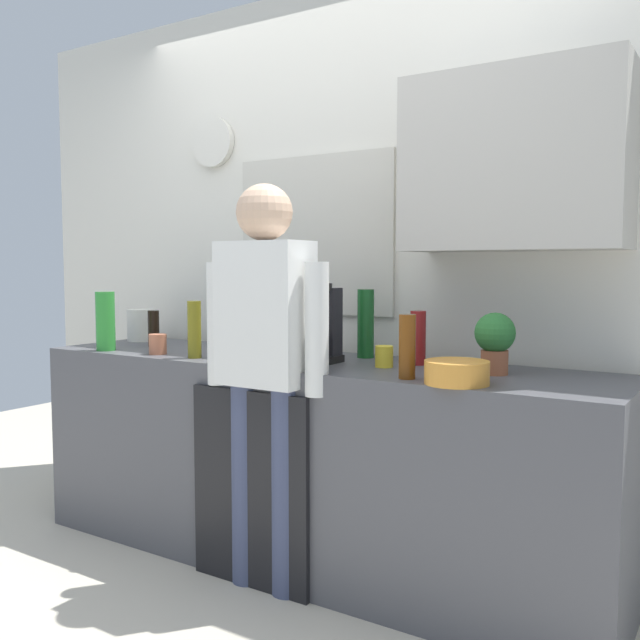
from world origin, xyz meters
The scene contains 17 objects.
ground_plane centered at (0.00, 0.00, 0.00)m, with size 8.00×8.00×0.00m, color beige.
kitchen_counter centered at (0.00, 0.30, 0.44)m, with size 2.61×0.64×0.88m, color #4C4C51.
dishwasher_panel centered at (-0.06, -0.03, 0.40)m, with size 0.56×0.02×0.80m, color black.
back_wall_assembly centered at (0.11, 0.70, 1.36)m, with size 4.21×0.42×2.60m.
coffee_maker centered at (0.06, 0.26, 1.03)m, with size 0.20×0.20×0.33m.
bottle_clear_soda centered at (-1.00, 0.06, 1.02)m, with size 0.09×0.09×0.28m, color #2D8C33.
bottle_dark_sauce centered at (-0.93, 0.31, 0.97)m, with size 0.06×0.06×0.18m, color black.
bottle_red_vinegar centered at (0.46, 0.42, 0.99)m, with size 0.06×0.06×0.22m, color maroon.
bottle_olive_oil centered at (-0.45, 0.09, 1.01)m, with size 0.06×0.06×0.25m, color olive.
bottle_amber_beer centered at (0.57, 0.08, 1.00)m, with size 0.06×0.06×0.23m, color brown.
bottle_green_wine centered at (0.17, 0.50, 1.03)m, with size 0.07×0.07×0.30m, color #195923.
cup_yellow_cup centered at (0.37, 0.29, 0.93)m, with size 0.07×0.07×0.09m, color yellow.
cup_terracotta_mug centered at (-0.68, 0.09, 0.93)m, with size 0.08×0.08×0.09m, color #B26647.
mixing_bowl centered at (0.76, 0.07, 0.92)m, with size 0.22×0.22×0.08m, color orange.
potted_plant centered at (0.80, 0.34, 1.02)m, with size 0.15×0.15×0.23m.
storage_canister centered at (-1.17, 0.45, 0.97)m, with size 0.14×0.14×0.17m, color silver.
person_at_sink centered at (0.00, 0.00, 0.95)m, with size 0.57×0.22×1.60m.
Camera 1 is at (1.62, -2.14, 1.28)m, focal length 38.81 mm.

